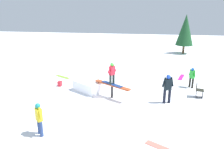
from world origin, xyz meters
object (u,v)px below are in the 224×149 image
at_px(folding_chair, 199,91).
at_px(loose_snowboard_lime, 63,77).
at_px(bystander_green, 192,77).
at_px(main_rider_on_rail, 112,74).
at_px(rail_feature, 112,86).
at_px(backpack_on_snow, 60,84).
at_px(loose_snowboard_magenta, 181,77).
at_px(pine_tree_near, 185,30).
at_px(bystander_black, 168,87).
at_px(loose_snowboard_coral, 163,148).
at_px(bystander_yellow, 39,117).

bearing_deg(folding_chair, loose_snowboard_lime, 86.50).
bearing_deg(bystander_green, main_rider_on_rail, -99.79).
relative_size(bystander_green, folding_chair, 1.55).
bearing_deg(rail_feature, loose_snowboard_lime, 174.99).
distance_m(folding_chair, backpack_on_snow, 8.90).
xyz_separation_m(loose_snowboard_magenta, pine_tree_near, (1.48, 8.96, 2.62)).
bearing_deg(rail_feature, folding_chair, 41.43).
distance_m(bystander_black, pine_tree_near, 14.21).
bearing_deg(main_rider_on_rail, backpack_on_snow, -164.99).
bearing_deg(bystander_black, loose_snowboard_lime, -43.85).
bearing_deg(bystander_green, pine_tree_near, 138.02).
bearing_deg(bystander_green, loose_snowboard_magenta, 152.36).
xyz_separation_m(loose_snowboard_magenta, loose_snowboard_lime, (-8.95, -1.30, 0.00)).
xyz_separation_m(loose_snowboard_lime, folding_chair, (9.40, -2.42, 0.40)).
relative_size(loose_snowboard_lime, pine_tree_near, 0.32).
bearing_deg(backpack_on_snow, loose_snowboard_magenta, 115.91).
bearing_deg(loose_snowboard_coral, loose_snowboard_lime, 160.61).
relative_size(bystander_green, pine_tree_near, 0.32).
height_order(bystander_yellow, folding_chair, bystander_yellow).
height_order(bystander_yellow, pine_tree_near, pine_tree_near).
distance_m(loose_snowboard_lime, folding_chair, 9.71).
bearing_deg(backpack_on_snow, folding_chair, 91.79).
bearing_deg(rail_feature, loose_snowboard_magenta, 76.51).
height_order(main_rider_on_rail, loose_snowboard_magenta, main_rider_on_rail).
bearing_deg(loose_snowboard_magenta, loose_snowboard_coral, 5.44).
height_order(bystander_black, bystander_yellow, bystander_black).
distance_m(bystander_black, loose_snowboard_coral, 4.34).
bearing_deg(folding_chair, bystander_black, 130.84).
relative_size(bystander_black, backpack_on_snow, 4.90).
bearing_deg(loose_snowboard_lime, bystander_black, -176.39).
distance_m(bystander_green, folding_chair, 1.64).
xyz_separation_m(loose_snowboard_magenta, backpack_on_snow, (-8.43, -3.16, 0.16)).
xyz_separation_m(rail_feature, pine_tree_near, (6.12, 13.51, 1.92)).
bearing_deg(main_rider_on_rail, loose_snowboard_magenta, 79.64).
bearing_deg(folding_chair, rail_feature, 110.31).
relative_size(bystander_green, bystander_yellow, 0.94).
xyz_separation_m(main_rider_on_rail, backpack_on_snow, (-3.79, 1.39, -1.30)).
distance_m(bystander_black, bystander_yellow, 6.86).
relative_size(backpack_on_snow, pine_tree_near, 0.08).
xyz_separation_m(bystander_black, loose_snowboard_lime, (-7.45, 3.54, -0.92)).
relative_size(main_rider_on_rail, loose_snowboard_magenta, 0.93).
height_order(loose_snowboard_coral, folding_chair, folding_chair).
distance_m(bystander_black, loose_snowboard_lime, 8.30).
distance_m(loose_snowboard_coral, backpack_on_snow, 8.73).
bearing_deg(bystander_yellow, bystander_green, -91.77).
relative_size(bystander_yellow, folding_chair, 1.65).
height_order(bystander_yellow, loose_snowboard_lime, bystander_yellow).
height_order(rail_feature, loose_snowboard_lime, rail_feature).
relative_size(loose_snowboard_coral, pine_tree_near, 0.33).
height_order(main_rider_on_rail, pine_tree_near, pine_tree_near).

